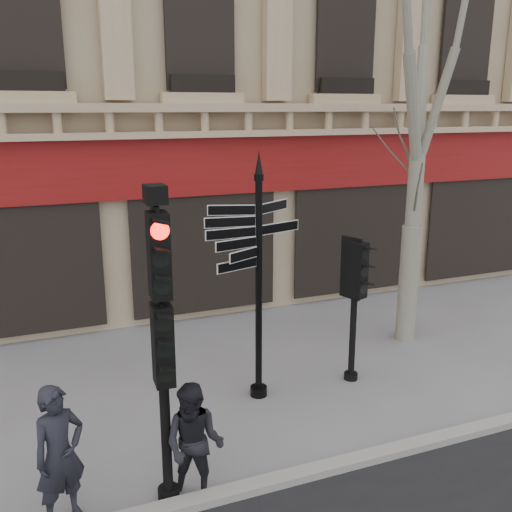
# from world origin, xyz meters

# --- Properties ---
(ground) EXTENTS (80.00, 80.00, 0.00)m
(ground) POSITION_xyz_m (0.00, 0.00, 0.00)
(ground) COLOR slate
(ground) RESTS_ON ground
(kerb) EXTENTS (80.00, 0.25, 0.12)m
(kerb) POSITION_xyz_m (0.00, -1.40, 0.06)
(kerb) COLOR #97958F
(kerb) RESTS_ON ground
(fingerpost) EXTENTS (1.95, 1.95, 4.22)m
(fingerpost) POSITION_xyz_m (-0.25, 0.95, 2.83)
(fingerpost) COLOR black
(fingerpost) RESTS_ON ground
(traffic_signal_main) EXTENTS (0.46, 0.34, 4.03)m
(traffic_signal_main) POSITION_xyz_m (-2.33, -1.12, 2.55)
(traffic_signal_main) COLOR black
(traffic_signal_main) RESTS_ON ground
(traffic_signal_secondary) EXTENTS (0.52, 0.44, 2.61)m
(traffic_signal_secondary) POSITION_xyz_m (1.56, 0.88, 1.82)
(traffic_signal_secondary) COLOR black
(traffic_signal_secondary) RESTS_ON ground
(plane_tree) EXTENTS (3.62, 3.62, 9.62)m
(plane_tree) POSITION_xyz_m (3.63, 2.10, 6.75)
(plane_tree) COLOR gray
(plane_tree) RESTS_ON ground
(pedestrian_a) EXTENTS (0.76, 0.66, 1.77)m
(pedestrian_a) POSITION_xyz_m (-3.59, -1.03, 0.88)
(pedestrian_a) COLOR black
(pedestrian_a) RESTS_ON ground
(pedestrian_b) EXTENTS (0.99, 0.94, 1.61)m
(pedestrian_b) POSITION_xyz_m (-2.02, -1.30, 0.80)
(pedestrian_b) COLOR black
(pedestrian_b) RESTS_ON ground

